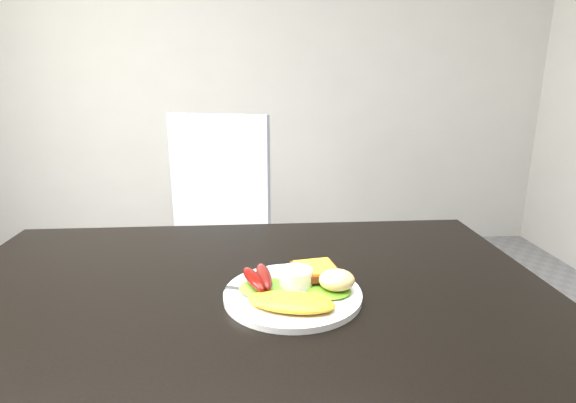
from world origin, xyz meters
TOP-DOWN VIEW (x-y plane):
  - room_back_panel at (0.00, 2.25)m, footprint 4.00×0.04m
  - dining_table at (0.00, 0.00)m, footprint 1.20×0.80m
  - dining_chair at (-0.14, 0.98)m, footprint 0.57×0.57m
  - person at (0.39, 0.45)m, footprint 0.71×0.58m
  - plate at (0.09, -0.04)m, footprint 0.26×0.26m
  - lettuce_left at (0.04, -0.02)m, footprint 0.11×0.10m
  - lettuce_right at (0.15, -0.04)m, footprint 0.10×0.09m
  - omelette at (0.08, -0.10)m, footprint 0.17×0.11m
  - sausage_a at (0.02, -0.02)m, footprint 0.06×0.11m
  - sausage_b at (0.04, -0.01)m, footprint 0.04×0.11m
  - ramekin at (0.10, -0.02)m, footprint 0.07×0.07m
  - toast_a at (0.12, 0.02)m, footprint 0.08×0.08m
  - toast_b at (0.14, 0.01)m, footprint 0.10×0.10m
  - potato_salad at (0.17, -0.04)m, footprint 0.08×0.08m
  - fork at (0.04, -0.04)m, footprint 0.16×0.06m

SIDE VIEW (x-z plane):
  - dining_chair at x=-0.14m, z-range 0.42..0.48m
  - dining_table at x=0.00m, z-range 0.71..0.75m
  - plate at x=0.09m, z-range 0.75..0.76m
  - fork at x=0.04m, z-range 0.76..0.77m
  - lettuce_right at x=0.15m, z-range 0.76..0.77m
  - lettuce_left at x=0.04m, z-range 0.76..0.77m
  - toast_a at x=0.12m, z-range 0.76..0.78m
  - omelette at x=0.08m, z-range 0.76..0.78m
  - ramekin at x=0.10m, z-range 0.76..0.80m
  - toast_b at x=0.14m, z-range 0.77..0.79m
  - sausage_a at x=0.02m, z-range 0.77..0.79m
  - sausage_b at x=0.04m, z-range 0.77..0.80m
  - potato_salad at x=0.17m, z-range 0.77..0.80m
  - person at x=0.39m, z-range 0.00..1.71m
  - room_back_panel at x=0.00m, z-range 0.00..2.70m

